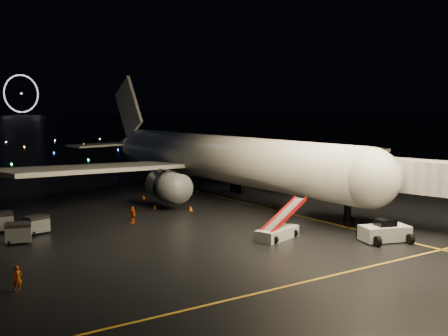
{
  "coord_description": "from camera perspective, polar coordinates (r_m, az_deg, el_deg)",
  "views": [
    {
      "loc": [
        -27.28,
        -36.47,
        11.46
      ],
      "look_at": [
        5.86,
        12.0,
        5.0
      ],
      "focal_mm": 45.0,
      "sensor_mm": 36.0,
      "label": 1
    }
  ],
  "objects": [
    {
      "name": "crew_a",
      "position": [
        37.86,
        -20.24,
        -10.46
      ],
      "size": [
        0.66,
        0.51,
        1.62
      ],
      "primitive_type": "imported",
      "rotation": [
        0.0,
        0.0,
        0.23
      ],
      "color": "#F9580B",
      "rests_on": "ground"
    },
    {
      "name": "safety_cone_0",
      "position": [
        62.22,
        -3.42,
        -4.1
      ],
      "size": [
        0.6,
        0.6,
        0.53
      ],
      "primitive_type": "cone",
      "rotation": [
        0.0,
        0.0,
        -0.36
      ],
      "color": "#FE6306",
      "rests_on": "ground"
    },
    {
      "name": "safety_cone_1",
      "position": [
        70.64,
        -8.18,
        -2.92
      ],
      "size": [
        0.46,
        0.46,
        0.5
      ],
      "primitive_type": "cone",
      "rotation": [
        0.0,
        0.0,
        0.05
      ],
      "color": "#FE6306",
      "rests_on": "ground"
    },
    {
      "name": "baggage_cart_0",
      "position": [
        55.54,
        -21.78,
        -5.12
      ],
      "size": [
        2.29,
        1.72,
        1.82
      ],
      "primitive_type": "cube",
      "rotation": [
        0.0,
        0.0,
        -0.1
      ],
      "color": "slate",
      "rests_on": "ground"
    },
    {
      "name": "baggage_cart_2",
      "position": [
        50.35,
        -20.16,
        -6.25
      ],
      "size": [
        2.38,
        1.95,
        1.75
      ],
      "primitive_type": "cube",
      "rotation": [
        0.0,
        0.0,
        -0.28
      ],
      "color": "slate",
      "rests_on": "ground"
    },
    {
      "name": "belt_loader",
      "position": [
        48.98,
        5.43,
        -5.42
      ],
      "size": [
        6.66,
        3.52,
        3.12
      ],
      "primitive_type": null,
      "rotation": [
        0.0,
        0.0,
        0.29
      ],
      "color": "silver",
      "rests_on": "ground"
    },
    {
      "name": "safety_cone_2",
      "position": [
        63.75,
        -7.08,
        -3.89
      ],
      "size": [
        0.61,
        0.61,
        0.52
      ],
      "primitive_type": "cone",
      "rotation": [
        0.0,
        0.0,
        -0.4
      ],
      "color": "#FE6306",
      "rests_on": "ground"
    },
    {
      "name": "pushback_tug",
      "position": [
        50.0,
        16.02,
        -6.09
      ],
      "size": [
        4.51,
        3.31,
        1.93
      ],
      "primitive_type": "cube",
      "rotation": [
        0.0,
        0.0,
        -0.33
      ],
      "color": "silver",
      "rests_on": "ground"
    },
    {
      "name": "baggage_cart_1",
      "position": [
        53.58,
        -18.49,
        -5.5
      ],
      "size": [
        2.21,
        1.8,
        1.65
      ],
      "primitive_type": "cube",
      "rotation": [
        0.0,
        0.0,
        0.25
      ],
      "color": "slate",
      "rests_on": "ground"
    },
    {
      "name": "ferris_wheel",
      "position": [
        781.91,
        -19.89,
        6.98
      ],
      "size": [
        49.33,
        16.8,
        52.0
      ],
      "primitive_type": null,
      "rotation": [
        0.0,
        0.0,
        0.26
      ],
      "color": "black",
      "rests_on": "ground"
    },
    {
      "name": "crew_c",
      "position": [
        56.14,
        -9.27,
        -4.71
      ],
      "size": [
        0.57,
        1.04,
        1.68
      ],
      "primitive_type": "imported",
      "rotation": [
        0.0,
        0.0,
        -1.4
      ],
      "color": "#F9580B",
      "rests_on": "ground"
    },
    {
      "name": "airliner",
      "position": [
        73.15,
        -1.88,
        3.67
      ],
      "size": [
        58.09,
        55.25,
        16.27
      ],
      "primitive_type": null,
      "rotation": [
        0.0,
        0.0,
        0.01
      ],
      "color": "silver",
      "rests_on": "ground"
    },
    {
      "name": "lane_cross",
      "position": [
        36.45,
        5.56,
        -12.06
      ],
      "size": [
        60.0,
        0.25,
        0.02
      ],
      "primitive_type": "cube",
      "color": "gold",
      "rests_on": "ground"
    },
    {
      "name": "lane_centre",
      "position": [
        65.75,
        2.95,
        -3.76
      ],
      "size": [
        0.25,
        80.0,
        0.02
      ],
      "primitive_type": "cube",
      "color": "gold",
      "rests_on": "ground"
    }
  ]
}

